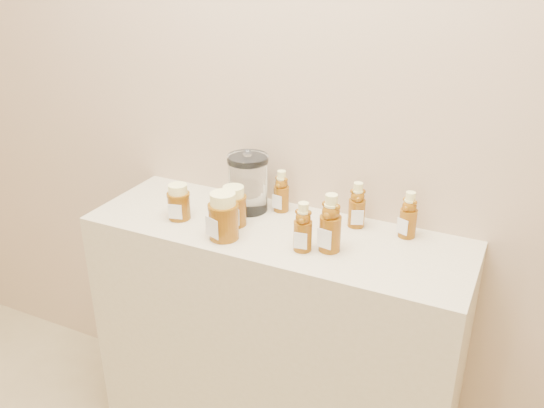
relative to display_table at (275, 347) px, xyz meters
The scene contains 11 objects.
wall_back 0.92m from the display_table, 90.00° to the left, with size 3.50×0.02×2.70m, color tan.
display_table is the anchor object (origin of this frame).
bear_bottle_back_left 0.55m from the display_table, 107.11° to the left, with size 0.05×0.05×0.16m, color #693708, non-canonical shape.
bear_bottle_back_mid 0.59m from the display_table, 31.58° to the left, with size 0.06×0.06×0.16m, color #693708, non-canonical shape.
bear_bottle_back_right 0.66m from the display_table, 19.48° to the left, with size 0.06×0.06×0.16m, color #693708, non-canonical shape.
bear_bottle_front_left 0.55m from the display_table, 32.45° to the right, with size 0.06×0.06×0.17m, color #693708, non-canonical shape.
bear_bottle_front_right 0.58m from the display_table, 13.62° to the right, with size 0.07×0.07×0.20m, color #693708, non-canonical shape.
honey_jar_left 0.60m from the display_table, 169.07° to the right, with size 0.07×0.07×0.12m, color #693708, non-canonical shape.
honey_jar_back 0.53m from the display_table, behind, with size 0.08×0.08×0.13m, color #693708, non-canonical shape.
honey_jar_front 0.55m from the display_table, 135.29° to the right, with size 0.09×0.09×0.15m, color #693708, non-canonical shape.
glass_canister 0.58m from the display_table, 146.64° to the left, with size 0.13×0.13×0.20m, color white, non-canonical shape.
Camera 1 is at (0.67, 0.13, 1.71)m, focal length 38.00 mm.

